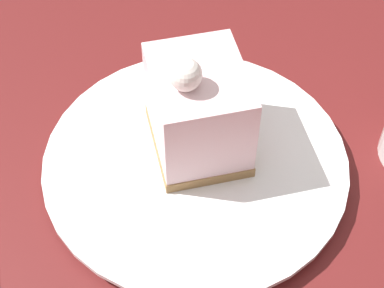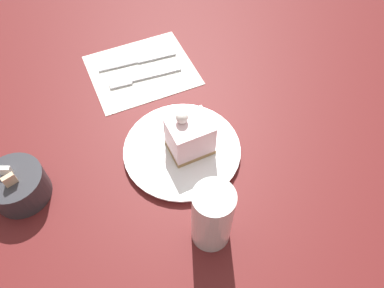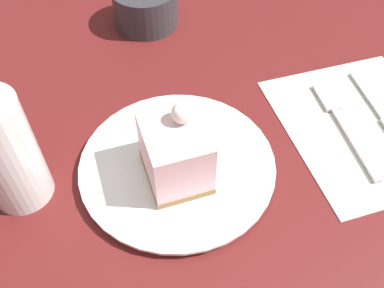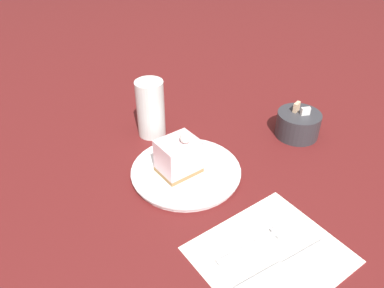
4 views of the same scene
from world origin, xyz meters
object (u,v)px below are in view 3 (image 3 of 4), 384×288
at_px(fork, 341,120).
at_px(drinking_glass, 5,153).
at_px(cake_slice, 176,152).
at_px(plate, 177,166).
at_px(sugar_bowl, 145,6).

height_order(fork, drinking_glass, drinking_glass).
xyz_separation_m(cake_slice, fork, (0.22, 0.03, -0.04)).
xyz_separation_m(plate, sugar_bowl, (0.03, 0.29, 0.02)).
distance_m(fork, drinking_glass, 0.39).
bearing_deg(drinking_glass, plate, -5.73).
xyz_separation_m(plate, drinking_glass, (-0.17, 0.02, 0.06)).
xyz_separation_m(plate, cake_slice, (-0.00, -0.01, 0.04)).
bearing_deg(plate, fork, 4.28).
relative_size(cake_slice, fork, 0.57).
height_order(plate, drinking_glass, drinking_glass).
height_order(cake_slice, drinking_glass, drinking_glass).
relative_size(cake_slice, drinking_glass, 0.70).
distance_m(plate, drinking_glass, 0.18).
height_order(cake_slice, fork, cake_slice).
xyz_separation_m(sugar_bowl, drinking_glass, (-0.19, -0.27, 0.04)).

